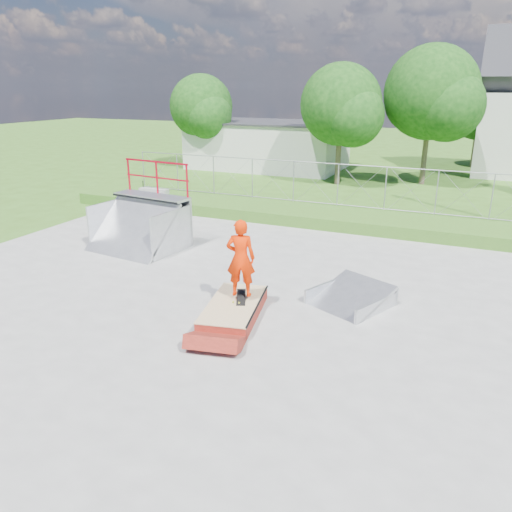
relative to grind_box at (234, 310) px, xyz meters
The scene contains 15 objects.
ground 0.42m from the grind_box, 149.18° to the left, with size 120.00×120.00×0.00m, color #375F1B.
concrete_pad 0.41m from the grind_box, 149.18° to the left, with size 20.00×16.00×0.04m, color gray.
grass_berm 9.70m from the grind_box, 91.89° to the left, with size 24.00×3.00×0.50m, color #375F1B.
grind_box is the anchor object (origin of this frame).
quarter_pipe 6.59m from the grind_box, 147.23° to the left, with size 2.91×2.46×2.91m, color #A5A7AD, non-canonical shape.
flat_bank_ramp 3.05m from the grind_box, 36.54° to the left, with size 1.68×1.80×0.52m, color #A5A7AD, non-canonical shape.
skateboard 0.37m from the grind_box, 77.27° to the left, with size 0.22×0.80×0.02m, color black.
skater 1.23m from the grind_box, 77.27° to the left, with size 0.70×0.46×1.93m, color #ED2701.
concrete_stairs 12.52m from the grind_box, 134.77° to the left, with size 1.50×1.60×0.80m, color gray, non-canonical shape.
chain_link_fence 10.76m from the grind_box, 91.71° to the left, with size 20.00×0.06×1.80m, color #929499, non-canonical shape.
utility_building_flat 23.73m from the grind_box, 110.55° to the left, with size 10.00×6.00×3.00m, color silver.
tree_left_near 18.59m from the grind_box, 96.55° to the left, with size 4.76×4.48×6.65m.
tree_center 20.68m from the grind_box, 82.97° to the left, with size 5.44×5.12×7.60m.
tree_left_far 23.70m from the grind_box, 121.10° to the left, with size 4.42×4.16×6.18m.
tree_back_mid 28.68m from the grind_box, 80.10° to the left, with size 4.08×3.84×5.70m.
Camera 1 is at (5.32, -10.16, 5.41)m, focal length 35.00 mm.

